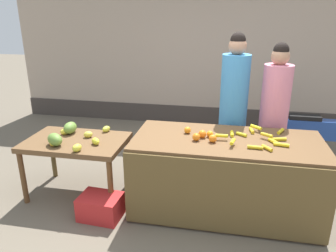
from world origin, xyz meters
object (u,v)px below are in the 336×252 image
object	(u,v)px
vendor_woman_blue_shirt	(233,110)
produce_sack	(159,152)
vendor_woman_pink_shirt	(273,117)
parked_motorcycle	(309,135)
produce_crate	(101,207)

from	to	relation	value
vendor_woman_blue_shirt	produce_sack	world-z (taller)	vendor_woman_blue_shirt
vendor_woman_blue_shirt	produce_sack	size ratio (longest dim) A/B	3.40
vendor_woman_pink_shirt	parked_motorcycle	xyz separation A→B (m)	(0.64, 0.78, -0.50)
vendor_woman_blue_shirt	vendor_woman_pink_shirt	xyz separation A→B (m)	(0.49, 0.01, -0.06)
produce_crate	produce_sack	distance (m)	1.26
produce_sack	vendor_woman_blue_shirt	bearing A→B (deg)	-3.46
parked_motorcycle	produce_crate	world-z (taller)	parked_motorcycle
vendor_woman_blue_shirt	parked_motorcycle	bearing A→B (deg)	34.88
vendor_woman_pink_shirt	produce_crate	distance (m)	2.29
produce_crate	produce_sack	size ratio (longest dim) A/B	0.79
parked_motorcycle	vendor_woman_pink_shirt	bearing A→B (deg)	-129.34
vendor_woman_blue_shirt	vendor_woman_pink_shirt	distance (m)	0.49
produce_sack	vendor_woman_pink_shirt	bearing A→B (deg)	-2.07
produce_crate	produce_sack	xyz separation A→B (m)	(0.39, 1.19, 0.15)
vendor_woman_pink_shirt	produce_crate	bearing A→B (deg)	-148.11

